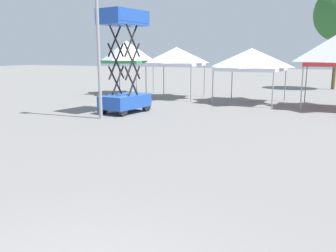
% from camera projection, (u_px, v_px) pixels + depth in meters
% --- Properties ---
extents(canopy_tent_center, '(3.03, 3.03, 3.62)m').
position_uv_depth(canopy_tent_center, '(127.00, 52.00, 24.30)').
color(canopy_tent_center, '#9E9EA3').
rests_on(canopy_tent_center, ground).
extents(canopy_tent_behind_left, '(3.14, 3.14, 3.14)m').
position_uv_depth(canopy_tent_behind_left, '(176.00, 57.00, 21.99)').
color(canopy_tent_behind_left, '#9E9EA3').
rests_on(canopy_tent_behind_left, ground).
extents(canopy_tent_behind_center, '(3.66, 3.66, 3.04)m').
position_uv_depth(canopy_tent_behind_center, '(251.00, 59.00, 19.91)').
color(canopy_tent_behind_center, '#9E9EA3').
rests_on(canopy_tent_behind_center, ground).
extents(scissor_lift, '(1.75, 2.49, 4.65)m').
position_uv_depth(scissor_lift, '(125.00, 84.00, 16.56)').
color(scissor_lift, black).
rests_on(scissor_lift, ground).
extents(light_pole_near_lift, '(0.36, 0.36, 7.44)m').
position_uv_depth(light_pole_near_lift, '(97.00, 15.00, 14.43)').
color(light_pole_near_lift, '#9E9EA3').
rests_on(light_pole_near_lift, ground).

